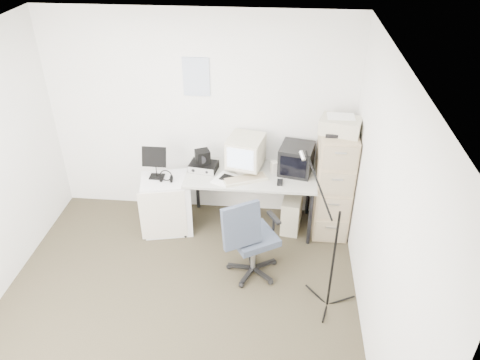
# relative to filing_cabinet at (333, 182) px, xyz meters

# --- Properties ---
(floor) EXTENTS (3.60, 3.60, 0.01)m
(floor) POSITION_rel_filing_cabinet_xyz_m (-1.58, -1.48, -0.66)
(floor) COLOR #322D1F
(floor) RESTS_ON ground
(ceiling) EXTENTS (3.60, 3.60, 0.01)m
(ceiling) POSITION_rel_filing_cabinet_xyz_m (-1.58, -1.48, 1.85)
(ceiling) COLOR white
(ceiling) RESTS_ON ground
(wall_back) EXTENTS (3.60, 0.02, 2.50)m
(wall_back) POSITION_rel_filing_cabinet_xyz_m (-1.58, 0.32, 0.60)
(wall_back) COLOR white
(wall_back) RESTS_ON ground
(wall_right) EXTENTS (0.02, 3.60, 2.50)m
(wall_right) POSITION_rel_filing_cabinet_xyz_m (0.22, -1.48, 0.60)
(wall_right) COLOR white
(wall_right) RESTS_ON ground
(wall_calendar) EXTENTS (0.30, 0.02, 0.44)m
(wall_calendar) POSITION_rel_filing_cabinet_xyz_m (-1.60, 0.31, 1.10)
(wall_calendar) COLOR white
(wall_calendar) RESTS_ON wall_back
(filing_cabinet) EXTENTS (0.40, 0.60, 1.30)m
(filing_cabinet) POSITION_rel_filing_cabinet_xyz_m (0.00, 0.00, 0.00)
(filing_cabinet) COLOR tan
(filing_cabinet) RESTS_ON floor
(printer) EXTENTS (0.49, 0.39, 0.16)m
(printer) POSITION_rel_filing_cabinet_xyz_m (0.00, -0.03, 0.73)
(printer) COLOR beige
(printer) RESTS_ON filing_cabinet
(desk) EXTENTS (1.50, 0.70, 0.73)m
(desk) POSITION_rel_filing_cabinet_xyz_m (-0.95, -0.03, -0.29)
(desk) COLOR #ADAC98
(desk) RESTS_ON floor
(crt_monitor) EXTENTS (0.46, 0.47, 0.42)m
(crt_monitor) POSITION_rel_filing_cabinet_xyz_m (-1.02, 0.05, 0.29)
(crt_monitor) COLOR beige
(crt_monitor) RESTS_ON desk
(crt_tv) EXTENTS (0.43, 0.45, 0.33)m
(crt_tv) POSITION_rel_filing_cabinet_xyz_m (-0.44, 0.08, 0.24)
(crt_tv) COLOR black
(crt_tv) RESTS_ON desk
(desk_speaker) EXTENTS (0.10, 0.10, 0.14)m
(desk_speaker) POSITION_rel_filing_cabinet_xyz_m (-0.68, 0.02, 0.15)
(desk_speaker) COLOR beige
(desk_speaker) RESTS_ON desk
(keyboard) EXTENTS (0.53, 0.36, 0.03)m
(keyboard) POSITION_rel_filing_cabinet_xyz_m (-1.01, -0.18, 0.09)
(keyboard) COLOR beige
(keyboard) RESTS_ON desk
(mouse) EXTENTS (0.07, 0.11, 0.03)m
(mouse) POSITION_rel_filing_cabinet_xyz_m (-0.61, -0.21, 0.10)
(mouse) COLOR black
(mouse) RESTS_ON desk
(radio_receiver) EXTENTS (0.35, 0.27, 0.09)m
(radio_receiver) POSITION_rel_filing_cabinet_xyz_m (-1.51, 0.00, 0.13)
(radio_receiver) COLOR black
(radio_receiver) RESTS_ON desk
(radio_speaker) EXTENTS (0.20, 0.20, 0.16)m
(radio_speaker) POSITION_rel_filing_cabinet_xyz_m (-1.52, 0.02, 0.25)
(radio_speaker) COLOR black
(radio_speaker) RESTS_ON radio_receiver
(papers) EXTENTS (0.30, 0.34, 0.02)m
(papers) POSITION_rel_filing_cabinet_xyz_m (-1.24, -0.19, 0.09)
(papers) COLOR white
(papers) RESTS_ON desk
(pc_tower) EXTENTS (0.27, 0.49, 0.44)m
(pc_tower) POSITION_rel_filing_cabinet_xyz_m (-0.45, -0.02, -0.43)
(pc_tower) COLOR beige
(pc_tower) RESTS_ON floor
(office_chair) EXTENTS (0.78, 0.78, 0.98)m
(office_chair) POSITION_rel_filing_cabinet_xyz_m (-0.86, -0.87, -0.16)
(office_chair) COLOR #2F384B
(office_chair) RESTS_ON floor
(side_cart) EXTENTS (0.64, 0.56, 0.69)m
(side_cart) POSITION_rel_filing_cabinet_xyz_m (-1.93, -0.19, -0.30)
(side_cart) COLOR silver
(side_cart) RESTS_ON floor
(music_stand) EXTENTS (0.31, 0.22, 0.40)m
(music_stand) POSITION_rel_filing_cabinet_xyz_m (-2.03, -0.15, 0.24)
(music_stand) COLOR black
(music_stand) RESTS_ON side_cart
(headphones) EXTENTS (0.19, 0.19, 0.03)m
(headphones) POSITION_rel_filing_cabinet_xyz_m (-1.90, -0.23, 0.09)
(headphones) COLOR black
(headphones) RESTS_ON side_cart
(mic_stand) EXTENTS (0.03, 0.03, 1.49)m
(mic_stand) POSITION_rel_filing_cabinet_xyz_m (-0.08, -1.27, 0.10)
(mic_stand) COLOR black
(mic_stand) RESTS_ON floor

